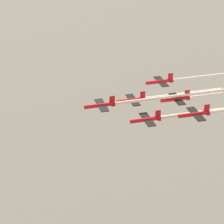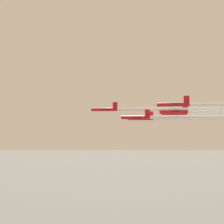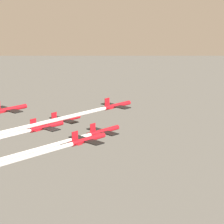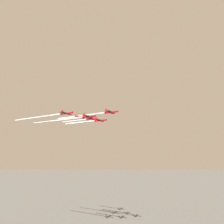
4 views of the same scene
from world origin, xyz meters
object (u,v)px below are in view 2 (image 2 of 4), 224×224
object	(u,v)px
jet_3	(174,104)
jet_4	(175,112)
jet_5	(175,113)
jet_1	(137,117)
jet_0	(105,109)
jet_2	(142,118)

from	to	relation	value
jet_3	jet_4	xyz separation A→B (m)	(8.56, -14.04, -2.12)
jet_3	jet_5	distance (m)	32.96
jet_1	jet_5	world-z (taller)	jet_5
jet_1	jet_4	size ratio (longest dim) A/B	1.00
jet_0	jet_5	bearing A→B (deg)	-59.53
jet_1	jet_2	world-z (taller)	jet_1
jet_4	jet_5	bearing A→B (deg)	0.00
jet_2	jet_0	bearing A→B (deg)	120.47
jet_1	jet_5	distance (m)	28.41
jet_1	jet_2	distance (m)	16.44
jet_1	jet_2	bearing A→B (deg)	-0.00
jet_2	jet_3	size ratio (longest dim) A/B	1.00
jet_3	jet_5	world-z (taller)	jet_3
jet_1	jet_3	xyz separation A→B (m)	(-16.21, -0.25, 4.28)
jet_0	jet_3	bearing A→B (deg)	-120.47
jet_3	jet_0	bearing A→B (deg)	59.53
jet_0	jet_3	size ratio (longest dim) A/B	1.00
jet_0	jet_1	size ratio (longest dim) A/B	1.00
jet_0	jet_4	xyz separation A→B (m)	(-23.86, -14.55, -1.21)
jet_3	jet_4	distance (m)	16.58
jet_2	jet_4	bearing A→B (deg)	-120.47
jet_5	jet_4	bearing A→B (deg)	-180.00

